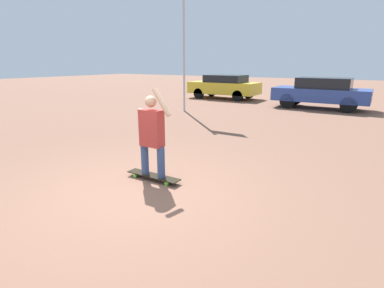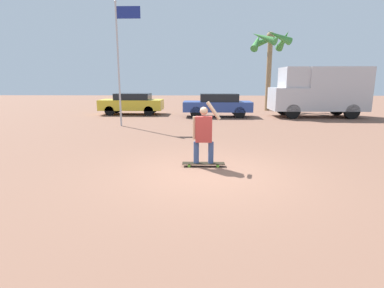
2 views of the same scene
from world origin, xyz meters
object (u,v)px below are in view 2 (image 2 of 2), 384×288
(person_skateboarder, at_px, (204,132))
(camper_van, at_px, (320,90))
(flagpole, at_px, (120,54))
(parked_car_blue, at_px, (218,104))
(palm_tree_near_van, at_px, (270,45))
(parked_car_yellow, at_px, (132,103))
(skateboard, at_px, (203,163))

(person_skateboarder, relative_size, camper_van, 0.29)
(camper_van, distance_m, flagpole, 12.00)
(person_skateboarder, xyz_separation_m, parked_car_blue, (0.97, 11.18, -0.14))
(camper_van, height_order, palm_tree_near_van, palm_tree_near_van)
(person_skateboarder, height_order, parked_car_yellow, person_skateboarder)
(parked_car_yellow, bearing_deg, skateboard, -69.39)
(flagpole, bearing_deg, person_skateboarder, -61.18)
(skateboard, relative_size, parked_car_yellow, 0.27)
(skateboard, bearing_deg, flagpole, 118.83)
(flagpole, bearing_deg, parked_car_yellow, 98.09)
(parked_car_yellow, height_order, palm_tree_near_van, palm_tree_near_van)
(camper_van, bearing_deg, parked_car_yellow, 174.37)
(skateboard, xyz_separation_m, flagpole, (-3.92, 7.13, 3.35))
(camper_van, height_order, flagpole, flagpole)
(parked_car_blue, distance_m, flagpole, 6.88)
(skateboard, height_order, parked_car_yellow, parked_car_yellow)
(skateboard, height_order, camper_van, camper_van)
(person_skateboarder, distance_m, palm_tree_near_van, 16.57)
(skateboard, height_order, palm_tree_near_van, palm_tree_near_van)
(parked_car_yellow, xyz_separation_m, palm_tree_near_van, (9.61, 2.92, 3.98))
(palm_tree_near_van, bearing_deg, parked_car_yellow, -163.09)
(person_skateboarder, bearing_deg, palm_tree_near_van, 72.20)
(parked_car_yellow, bearing_deg, flagpole, -81.91)
(camper_van, bearing_deg, palm_tree_near_van, 119.07)
(person_skateboarder, height_order, flagpole, flagpole)
(skateboard, relative_size, camper_van, 0.20)
(person_skateboarder, height_order, camper_van, camper_van)
(skateboard, height_order, flagpole, flagpole)
(flagpole, bearing_deg, camper_van, 20.39)
(camper_van, xyz_separation_m, parked_car_blue, (-6.23, -0.08, -0.87))
(parked_car_blue, bearing_deg, parked_car_yellow, 167.46)
(camper_van, relative_size, palm_tree_near_van, 0.95)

